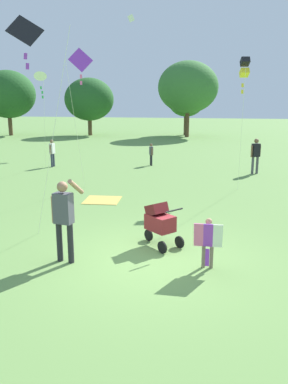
% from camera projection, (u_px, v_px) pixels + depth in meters
% --- Properties ---
extents(ground_plane, '(120.00, 120.00, 0.00)m').
position_uv_depth(ground_plane, '(149.00, 260.00, 8.31)').
color(ground_plane, '#668E47').
extents(treeline_distant, '(42.94, 7.53, 6.41)m').
position_uv_depth(treeline_distant, '(207.00, 94.00, 33.39)').
color(treeline_distant, brown).
rests_on(treeline_distant, ground).
extents(child_with_butterfly_kite, '(0.55, 0.34, 1.04)m').
position_uv_depth(child_with_butterfly_kite, '(208.00, 239.00, 7.76)').
color(child_with_butterfly_kite, '#7F705B').
rests_on(child_with_butterfly_kite, ground).
extents(person_adult_flyer, '(0.61, 0.52, 1.79)m').
position_uv_depth(person_adult_flyer, '(64.00, 214.00, 7.99)').
color(person_adult_flyer, '#232328').
rests_on(person_adult_flyer, ground).
extents(stroller, '(1.01, 0.94, 1.03)m').
position_uv_depth(stroller, '(160.00, 221.00, 8.98)').
color(stroller, black).
rests_on(stroller, ground).
extents(kite_adult_black, '(2.00, 1.56, 5.18)m').
position_uv_depth(kite_adult_black, '(27.00, 39.00, 8.80)').
color(kite_adult_black, black).
rests_on(kite_adult_black, ground).
extents(kite_orange_delta, '(0.36, 3.22, 4.74)m').
position_uv_depth(kite_orange_delta, '(245.00, 68.00, 13.72)').
color(kite_orange_delta, black).
rests_on(kite_orange_delta, ground).
extents(kite_green_novelty, '(1.94, 3.44, 4.59)m').
position_uv_depth(kite_green_novelty, '(40.00, 77.00, 18.83)').
color(kite_green_novelty, white).
rests_on(kite_green_novelty, ground).
extents(kite_blue_high, '(0.92, 2.53, 5.09)m').
position_uv_depth(kite_blue_high, '(80.00, 65.00, 13.97)').
color(kite_blue_high, purple).
rests_on(kite_blue_high, ground).
extents(person_sitting_far, '(0.24, 0.33, 1.11)m').
position_uv_depth(person_sitting_far, '(151.00, 153.00, 19.76)').
color(person_sitting_far, '#232328').
rests_on(person_sitting_far, ground).
extents(person_couple_left, '(0.20, 0.43, 1.34)m').
position_uv_depth(person_couple_left, '(52.00, 151.00, 19.34)').
color(person_couple_left, '#33384C').
rests_on(person_couple_left, ground).
extents(person_kid_running, '(0.45, 0.36, 1.58)m').
position_uv_depth(person_kid_running, '(256.00, 153.00, 17.50)').
color(person_kid_running, '#4C4C51').
rests_on(person_kid_running, ground).
extents(picnic_blanket, '(1.25, 1.23, 0.02)m').
position_uv_depth(picnic_blanket, '(102.00, 200.00, 13.14)').
color(picnic_blanket, gold).
rests_on(picnic_blanket, ground).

